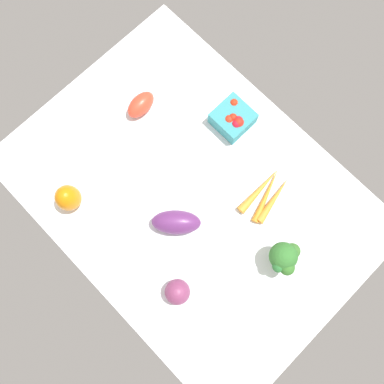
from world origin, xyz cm
name	(u,v)px	position (x,y,z in cm)	size (l,w,h in cm)	color
tablecloth	(192,194)	(0.00, 0.00, 1.00)	(104.00, 76.00, 2.00)	white
roma_tomato	(141,105)	(-30.03, 7.74, 4.84)	(9.81, 5.68, 5.68)	#E0412A
red_onion_near_basket	(177,292)	(17.28, -22.47, 5.50)	(7.00, 7.00, 7.00)	#7E365D
eggplant	(176,222)	(3.35, -9.49, 5.40)	(13.95, 6.80, 6.80)	#612C69
berry_basket	(233,119)	(-7.25, 24.36, 5.13)	(10.62, 10.62, 6.54)	teal
broccoli_head	(285,257)	(30.84, 4.42, 8.98)	(8.61, 9.73, 11.30)	#97BC88
carrot_bunch	(267,194)	(15.53, 15.14, 3.24)	(9.34, 17.74, 2.64)	orange
bell_pepper_orange	(68,198)	(-22.65, -26.52, 7.00)	(7.15, 7.15, 9.99)	orange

